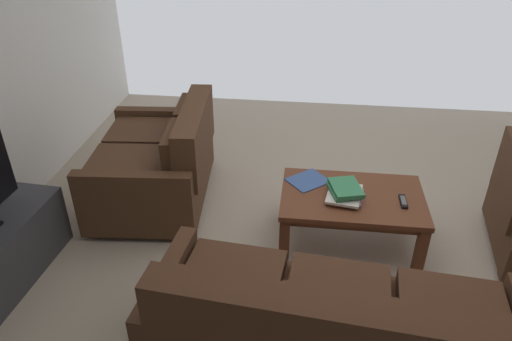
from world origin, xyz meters
The scene contains 7 objects.
ground_plane centered at (0.00, 0.00, 0.00)m, with size 5.39×5.86×0.01m, color tan.
sofa_main centered at (0.11, 0.97, 0.36)m, with size 2.01×0.97×0.84m.
loveseat_near centered at (1.51, -0.66, 0.36)m, with size 0.99×1.30×0.85m.
coffee_table centered at (-0.05, -0.24, 0.37)m, with size 1.02×0.66×0.44m.
book_stack centered at (0.01, -0.20, 0.49)m, with size 0.28×0.33×0.10m.
tv_remote centered at (-0.39, -0.18, 0.45)m, with size 0.04×0.16×0.02m.
loose_magazine centered at (0.28, -0.39, 0.44)m, with size 0.23×0.28×0.01m, color #385693.
Camera 1 is at (0.30, 2.68, 2.36)m, focal length 33.74 mm.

